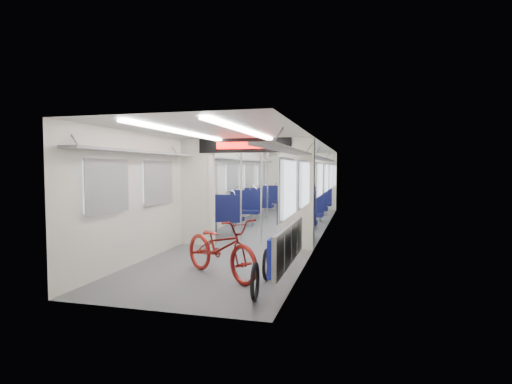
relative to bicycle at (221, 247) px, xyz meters
The scene contains 14 objects.
carriage 4.29m from the bicycle, 94.06° to the left, with size 12.00×12.02×2.31m.
bicycle is the anchor object (origin of this frame).
flip_bench 1.07m from the bicycle, ahead, with size 0.12×2.15×0.56m.
bike_hoop_a 1.25m from the bicycle, 49.82° to the right, with size 0.49×0.49×0.05m, color black.
bike_hoop_b 0.76m from the bicycle, ahead, with size 0.47×0.47×0.05m, color black.
bike_hoop_c 0.98m from the bicycle, 48.71° to the left, with size 0.47×0.47×0.05m, color black.
seat_bay_near_left 4.75m from the bicycle, 105.01° to the left, with size 0.94×2.22×1.14m.
seat_bay_near_right 4.44m from the bicycle, 81.70° to the left, with size 0.91×2.08×1.10m.
seat_bay_far_left 8.30m from the bicycle, 98.52° to the left, with size 0.93×2.19×1.13m.
seat_bay_far_right 7.70m from the bicycle, 85.23° to the left, with size 0.91×2.07×1.10m.
stanchion_near_left 3.25m from the bicycle, 101.07° to the left, with size 0.04×0.04×2.30m, color silver.
stanchion_near_right 2.84m from the bicycle, 90.76° to the left, with size 0.04×0.04×2.30m, color silver.
stanchion_far_left 6.35m from the bicycle, 96.42° to the left, with size 0.04×0.04×2.30m, color silver.
stanchion_far_right 6.54m from the bicycle, 90.40° to the left, with size 0.04×0.04×2.30m, color silver.
Camera 1 is at (2.34, -10.13, 1.67)m, focal length 28.00 mm.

